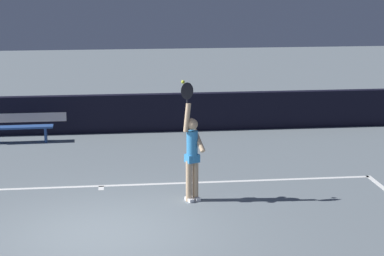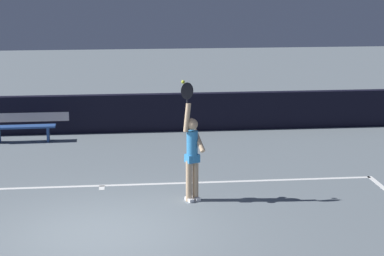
% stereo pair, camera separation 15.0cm
% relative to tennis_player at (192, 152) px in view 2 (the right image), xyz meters
% --- Properties ---
extents(ground_plane, '(60.00, 60.00, 0.00)m').
position_rel_tennis_player_xyz_m(ground_plane, '(-1.85, -1.64, -1.02)').
color(ground_plane, slate).
extents(court_lines, '(12.23, 5.31, 0.00)m').
position_rel_tennis_player_xyz_m(court_lines, '(-1.85, -1.38, -1.02)').
color(court_lines, white).
rests_on(court_lines, ground).
extents(back_wall, '(17.09, 0.28, 1.10)m').
position_rel_tennis_player_xyz_m(back_wall, '(-1.86, 6.36, -0.47)').
color(back_wall, black).
rests_on(back_wall, ground).
extents(tennis_player, '(0.51, 0.44, 2.46)m').
position_rel_tennis_player_xyz_m(tennis_player, '(0.00, 0.00, 0.00)').
color(tennis_player, tan).
rests_on(tennis_player, ground).
extents(tennis_ball, '(0.07, 0.07, 0.07)m').
position_rel_tennis_player_xyz_m(tennis_ball, '(-0.17, 0.10, 1.41)').
color(tennis_ball, '#D2E12E').
extents(courtside_bench_near, '(1.75, 0.40, 0.45)m').
position_rel_tennis_player_xyz_m(courtside_bench_near, '(-4.07, 5.42, -0.67)').
color(courtside_bench_near, '#2B4D92').
rests_on(courtside_bench_near, ground).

